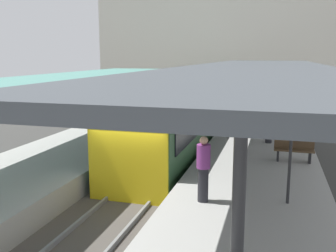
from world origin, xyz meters
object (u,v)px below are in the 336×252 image
Objects in this scene: passenger_mid_platform at (269,122)px; commuter_train at (185,117)px; platform_bench at (294,149)px; platform_sign at (291,143)px; passenger_near_bench at (203,168)px.

commuter_train is at bearing 160.68° from passenger_mid_platform.
commuter_train is 6.64m from platform_bench.
platform_sign reaches higher than passenger_mid_platform.
passenger_mid_platform is (4.15, -1.45, 0.20)m from commuter_train.
commuter_train reaches higher than platform_bench.
commuter_train reaches higher than passenger_near_bench.
platform_bench is (5.09, -4.26, -0.26)m from commuter_train.
passenger_near_bench is at bearing -101.55° from passenger_mid_platform.
platform_bench is at bearing -71.52° from passenger_mid_platform.
platform_bench is 5.32m from passenger_near_bench.
commuter_train is 9.33m from passenger_near_bench.
passenger_mid_platform reaches higher than passenger_near_bench.
platform_sign reaches higher than passenger_near_bench.
platform_sign reaches higher than platform_bench.
passenger_near_bench reaches higher than platform_bench.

